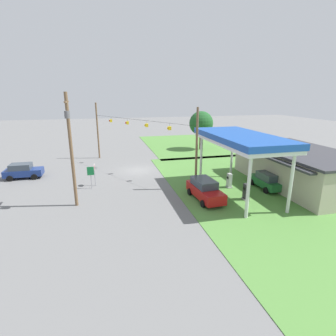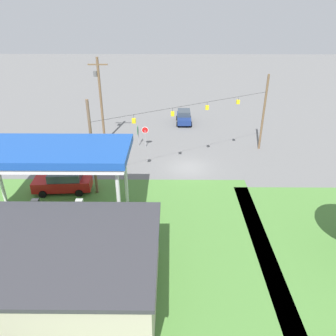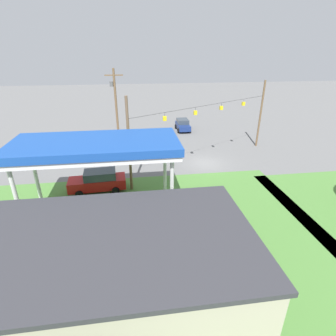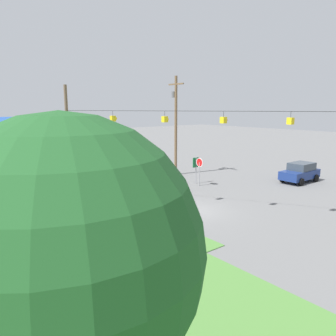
{
  "view_description": "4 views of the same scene",
  "coord_description": "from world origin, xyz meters",
  "views": [
    {
      "loc": [
        33.31,
        -4.2,
        9.77
      ],
      "look_at": [
        5.36,
        2.74,
        1.6
      ],
      "focal_mm": 28.0,
      "sensor_mm": 36.0,
      "label": 1
    },
    {
      "loc": [
        1.85,
        30.16,
        15.45
      ],
      "look_at": [
        2.09,
        3.57,
        1.78
      ],
      "focal_mm": 35.0,
      "sensor_mm": 36.0,
      "label": 2
    },
    {
      "loc": [
        8.06,
        26.76,
        11.85
      ],
      "look_at": [
        4.86,
        3.72,
        1.39
      ],
      "focal_mm": 28.0,
      "sensor_mm": 36.0,
      "label": 3
    },
    {
      "loc": [
        -15.56,
        14.62,
        6.9
      ],
      "look_at": [
        1.85,
        0.59,
        2.74
      ],
      "focal_mm": 35.0,
      "sensor_mm": 36.0,
      "label": 4
    }
  ],
  "objects": [
    {
      "name": "fuel_pump_near",
      "position": [
        9.0,
        8.62,
        0.75
      ],
      "size": [
        0.71,
        0.56,
        1.58
      ],
      "color": "gray",
      "rests_on": "ground"
    },
    {
      "name": "gas_station_canopy",
      "position": [
        10.74,
        8.62,
        5.52
      ],
      "size": [
        11.81,
        5.3,
        6.05
      ],
      "color": "silver",
      "rests_on": "ground"
    },
    {
      "name": "car_at_pumps_front",
      "position": [
        11.44,
        4.84,
        1.01
      ],
      "size": [
        5.18,
        2.36,
        1.98
      ],
      "rotation": [
        0.0,
        0.0,
        0.07
      ],
      "color": "#AD1414",
      "rests_on": "ground"
    },
    {
      "name": "fuel_pump_far",
      "position": [
        12.47,
        8.62,
        0.75
      ],
      "size": [
        0.71,
        0.56,
        1.58
      ],
      "color": "gray",
      "rests_on": "ground"
    },
    {
      "name": "car_at_pumps_rear",
      "position": [
        10.27,
        12.4,
        0.93
      ],
      "size": [
        4.29,
        2.13,
        1.82
      ],
      "rotation": [
        0.0,
        0.0,
        3.15
      ],
      "color": "#1E602D",
      "rests_on": "ground"
    },
    {
      "name": "stop_sign_roadside",
      "position": [
        4.82,
        -5.38,
        1.81
      ],
      "size": [
        0.8,
        0.08,
        2.5
      ],
      "rotation": [
        0.0,
        0.0,
        3.14
      ],
      "color": "#99999E",
      "rests_on": "ground"
    },
    {
      "name": "ground_plane",
      "position": [
        0.0,
        0.0,
        0.0
      ],
      "size": [
        160.0,
        160.0,
        0.0
      ],
      "primitive_type": "plane",
      "color": "slate"
    },
    {
      "name": "car_on_crossroad",
      "position": [
        0.02,
        -13.81,
        0.93
      ],
      "size": [
        2.12,
        4.21,
        1.8
      ],
      "rotation": [
        0.0,
        0.0,
        1.57
      ],
      "color": "navy",
      "rests_on": "ground"
    },
    {
      "name": "utility_pole_main",
      "position": [
        9.98,
        -6.95,
        5.56
      ],
      "size": [
        2.2,
        0.44,
        9.95
      ],
      "color": "brown",
      "rests_on": "ground"
    },
    {
      "name": "signal_span_gantry",
      "position": [
        -0.0,
        -0.01,
        4.66
      ],
      "size": [
        17.14,
        10.24,
        8.53
      ],
      "color": "brown",
      "rests_on": "ground"
    },
    {
      "name": "gas_station_store",
      "position": [
        9.85,
        16.62,
        1.97
      ],
      "size": [
        14.73,
        8.79,
        3.92
      ],
      "color": "#B2A893",
      "rests_on": "ground"
    },
    {
      "name": "route_sign",
      "position": [
        5.69,
        -5.76,
        1.71
      ],
      "size": [
        0.1,
        0.7,
        2.4
      ],
      "color": "gray",
      "rests_on": "ground"
    }
  ]
}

